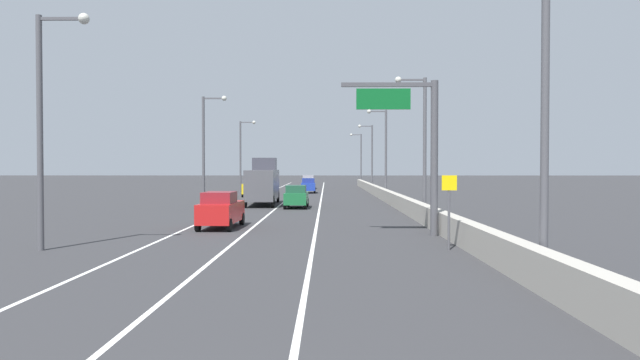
{
  "coord_description": "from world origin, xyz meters",
  "views": [
    {
      "loc": [
        2.08,
        -5.56,
        3.34
      ],
      "look_at": [
        1.48,
        46.64,
        2.17
      ],
      "focal_mm": 32.97,
      "sensor_mm": 36.0,
      "label": 1
    }
  ],
  "objects_px": {
    "lamp_post_right_fifth": "(360,155)",
    "box_truck": "(263,183)",
    "speed_advisory_sign": "(449,206)",
    "car_blue_3": "(308,186)",
    "lamp_post_right_fourth": "(370,152)",
    "car_red_1": "(221,210)",
    "lamp_post_right_second": "(421,136)",
    "car_silver_4": "(308,182)",
    "lamp_post_right_near": "(536,94)",
    "lamp_post_left_near": "(47,114)",
    "lamp_post_left_far": "(242,151)",
    "lamp_post_right_third": "(383,147)",
    "overhead_sign_gantry": "(419,138)",
    "car_yellow_2": "(252,187)",
    "car_green_0": "(296,197)",
    "lamp_post_left_mid": "(207,142)"
  },
  "relations": [
    {
      "from": "lamp_post_right_fifth",
      "to": "box_truck",
      "type": "height_order",
      "value": "lamp_post_right_fifth"
    },
    {
      "from": "speed_advisory_sign",
      "to": "car_blue_3",
      "type": "height_order",
      "value": "speed_advisory_sign"
    },
    {
      "from": "lamp_post_right_fourth",
      "to": "car_red_1",
      "type": "bearing_deg",
      "value": -102.84
    },
    {
      "from": "lamp_post_right_second",
      "to": "lamp_post_right_fifth",
      "type": "distance_m",
      "value": 67.49
    },
    {
      "from": "car_silver_4",
      "to": "lamp_post_right_fifth",
      "type": "bearing_deg",
      "value": 62.89
    },
    {
      "from": "lamp_post_right_near",
      "to": "car_red_1",
      "type": "xyz_separation_m",
      "value": [
        -11.88,
        14.63,
        -4.46
      ]
    },
    {
      "from": "lamp_post_right_near",
      "to": "lamp_post_left_near",
      "type": "bearing_deg",
      "value": 160.81
    },
    {
      "from": "speed_advisory_sign",
      "to": "lamp_post_left_near",
      "type": "distance_m",
      "value": 16.46
    },
    {
      "from": "lamp_post_right_near",
      "to": "lamp_post_right_fourth",
      "type": "xyz_separation_m",
      "value": [
        0.17,
        67.49,
        0.0
      ]
    },
    {
      "from": "lamp_post_left_far",
      "to": "box_truck",
      "type": "xyz_separation_m",
      "value": [
        5.49,
        -25.6,
        -3.55
      ]
    },
    {
      "from": "car_blue_3",
      "to": "car_red_1",
      "type": "bearing_deg",
      "value": -94.54
    },
    {
      "from": "speed_advisory_sign",
      "to": "lamp_post_right_fifth",
      "type": "distance_m",
      "value": 83.82
    },
    {
      "from": "lamp_post_right_third",
      "to": "box_truck",
      "type": "height_order",
      "value": "lamp_post_right_third"
    },
    {
      "from": "overhead_sign_gantry",
      "to": "car_red_1",
      "type": "relative_size",
      "value": 1.61
    },
    {
      "from": "lamp_post_right_fifth",
      "to": "car_silver_4",
      "type": "height_order",
      "value": "lamp_post_right_fifth"
    },
    {
      "from": "lamp_post_right_fifth",
      "to": "lamp_post_left_far",
      "type": "distance_m",
      "value": 34.53
    },
    {
      "from": "overhead_sign_gantry",
      "to": "lamp_post_left_near",
      "type": "relative_size",
      "value": 0.8
    },
    {
      "from": "lamp_post_right_fourth",
      "to": "car_silver_4",
      "type": "xyz_separation_m",
      "value": [
        -9.13,
        5.19,
        -4.41
      ]
    },
    {
      "from": "lamp_post_right_second",
      "to": "lamp_post_left_near",
      "type": "xyz_separation_m",
      "value": [
        -17.49,
        -16.5,
        0.0
      ]
    },
    {
      "from": "lamp_post_right_near",
      "to": "lamp_post_right_second",
      "type": "bearing_deg",
      "value": 89.36
    },
    {
      "from": "lamp_post_right_fifth",
      "to": "lamp_post_right_third",
      "type": "bearing_deg",
      "value": -90.0
    },
    {
      "from": "lamp_post_left_near",
      "to": "car_silver_4",
      "type": "distance_m",
      "value": 67.34
    },
    {
      "from": "speed_advisory_sign",
      "to": "lamp_post_right_near",
      "type": "distance_m",
      "value": 7.37
    },
    {
      "from": "car_yellow_2",
      "to": "lamp_post_right_fifth",
      "type": "bearing_deg",
      "value": 70.74
    },
    {
      "from": "car_green_0",
      "to": "box_truck",
      "type": "bearing_deg",
      "value": 127.42
    },
    {
      "from": "lamp_post_right_second",
      "to": "lamp_post_right_fifth",
      "type": "height_order",
      "value": "same"
    },
    {
      "from": "lamp_post_right_near",
      "to": "overhead_sign_gantry",
      "type": "bearing_deg",
      "value": 98.39
    },
    {
      "from": "lamp_post_right_second",
      "to": "lamp_post_right_fourth",
      "type": "relative_size",
      "value": 1.0
    },
    {
      "from": "car_green_0",
      "to": "box_truck",
      "type": "height_order",
      "value": "box_truck"
    },
    {
      "from": "lamp_post_right_second",
      "to": "car_red_1",
      "type": "relative_size",
      "value": 2.02
    },
    {
      "from": "lamp_post_left_near",
      "to": "lamp_post_left_far",
      "type": "distance_m",
      "value": 53.99
    },
    {
      "from": "lamp_post_left_near",
      "to": "box_truck",
      "type": "relative_size",
      "value": 1.04
    },
    {
      "from": "lamp_post_left_far",
      "to": "car_green_0",
      "type": "bearing_deg",
      "value": -73.78
    },
    {
      "from": "lamp_post_right_near",
      "to": "car_blue_3",
      "type": "relative_size",
      "value": 2.16
    },
    {
      "from": "speed_advisory_sign",
      "to": "lamp_post_right_second",
      "type": "xyz_separation_m",
      "value": [
        1.45,
        16.24,
        3.69
      ]
    },
    {
      "from": "lamp_post_right_fourth",
      "to": "car_blue_3",
      "type": "distance_m",
      "value": 13.73
    },
    {
      "from": "speed_advisory_sign",
      "to": "lamp_post_left_far",
      "type": "distance_m",
      "value": 56.19
    },
    {
      "from": "lamp_post_left_near",
      "to": "car_blue_3",
      "type": "bearing_deg",
      "value": 80.37
    },
    {
      "from": "lamp_post_right_near",
      "to": "car_silver_4",
      "type": "relative_size",
      "value": 1.96
    },
    {
      "from": "lamp_post_right_near",
      "to": "lamp_post_right_third",
      "type": "relative_size",
      "value": 1.0
    },
    {
      "from": "lamp_post_left_mid",
      "to": "car_red_1",
      "type": "height_order",
      "value": "lamp_post_left_mid"
    },
    {
      "from": "lamp_post_right_second",
      "to": "car_yellow_2",
      "type": "relative_size",
      "value": 2.22
    },
    {
      "from": "lamp_post_right_near",
      "to": "lamp_post_left_near",
      "type": "height_order",
      "value": "same"
    },
    {
      "from": "lamp_post_right_near",
      "to": "lamp_post_left_mid",
      "type": "height_order",
      "value": "same"
    },
    {
      "from": "lamp_post_left_near",
      "to": "car_red_1",
      "type": "distance_m",
      "value": 11.09
    },
    {
      "from": "lamp_post_right_near",
      "to": "lamp_post_right_fifth",
      "type": "xyz_separation_m",
      "value": [
        -0.1,
        89.99,
        0.0
      ]
    },
    {
      "from": "lamp_post_left_near",
      "to": "lamp_post_left_far",
      "type": "xyz_separation_m",
      "value": [
        0.03,
        53.99,
        0.0
      ]
    },
    {
      "from": "speed_advisory_sign",
      "to": "lamp_post_right_fifth",
      "type": "relative_size",
      "value": 0.32
    },
    {
      "from": "lamp_post_right_third",
      "to": "lamp_post_left_mid",
      "type": "distance_m",
      "value": 20.25
    },
    {
      "from": "lamp_post_right_fourth",
      "to": "lamp_post_right_fifth",
      "type": "bearing_deg",
      "value": 90.69
    }
  ]
}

